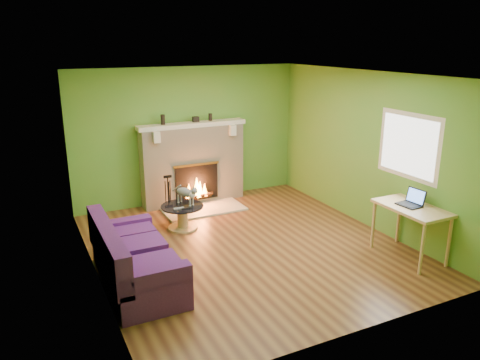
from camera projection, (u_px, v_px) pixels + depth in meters
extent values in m
plane|color=#562C18|center=(247.00, 246.00, 7.25)|extent=(5.00, 5.00, 0.00)
plane|color=white|center=(248.00, 75.00, 6.50)|extent=(5.00, 5.00, 0.00)
plane|color=#4C9430|center=(189.00, 135.00, 9.02)|extent=(5.00, 0.00, 5.00)
plane|color=#4C9430|center=(360.00, 222.00, 4.72)|extent=(5.00, 0.00, 5.00)
plane|color=#4C9430|center=(90.00, 185.00, 5.92)|extent=(0.00, 5.00, 5.00)
plane|color=#4C9430|center=(367.00, 150.00, 7.82)|extent=(0.00, 5.00, 5.00)
plane|color=silver|center=(409.00, 146.00, 6.97)|extent=(0.00, 1.20, 1.20)
plane|color=white|center=(408.00, 146.00, 6.97)|extent=(0.00, 1.06, 1.06)
cube|color=beige|center=(193.00, 165.00, 9.03)|extent=(2.00, 0.35, 1.50)
cube|color=black|center=(197.00, 183.00, 8.96)|extent=(0.85, 0.03, 0.68)
cube|color=#BC882F|center=(196.00, 165.00, 8.85)|extent=(0.91, 0.02, 0.04)
cylinder|color=black|center=(198.00, 197.00, 9.01)|extent=(0.55, 0.07, 0.07)
cube|color=beige|center=(192.00, 125.00, 8.78)|extent=(2.10, 0.28, 0.08)
cube|color=beige|center=(157.00, 137.00, 8.34)|extent=(0.12, 0.10, 0.20)
cube|color=beige|center=(232.00, 130.00, 8.97)|extent=(0.12, 0.10, 0.20)
cube|color=beige|center=(204.00, 209.00, 8.79)|extent=(1.50, 0.75, 0.03)
cube|color=beige|center=(192.00, 125.00, 8.78)|extent=(2.10, 0.28, 0.08)
cube|color=#47175A|center=(138.00, 268.00, 6.10)|extent=(0.85, 1.87, 0.42)
cube|color=#47175A|center=(108.00, 247.00, 5.84)|extent=(0.19, 1.87, 0.53)
cube|color=#47175A|center=(155.00, 278.00, 5.30)|extent=(0.85, 0.19, 0.21)
cube|color=#47175A|center=(122.00, 227.00, 6.74)|extent=(0.85, 0.19, 0.21)
cube|color=#47175A|center=(152.00, 265.00, 5.59)|extent=(0.67, 0.50, 0.12)
cube|color=#47175A|center=(138.00, 246.00, 6.12)|extent=(0.67, 0.50, 0.12)
cube|color=#47175A|center=(129.00, 231.00, 6.58)|extent=(0.67, 0.50, 0.12)
cylinder|color=tan|center=(183.00, 227.00, 7.94)|extent=(0.50, 0.50, 0.03)
cylinder|color=tan|center=(183.00, 217.00, 7.88)|extent=(0.18, 0.18, 0.35)
cylinder|color=black|center=(182.00, 206.00, 7.83)|extent=(0.72, 0.72, 0.02)
cube|color=tan|center=(412.00, 208.00, 6.68)|extent=(0.62, 1.06, 0.04)
cylinder|color=tan|center=(422.00, 249.00, 6.27)|extent=(0.05, 0.05, 0.74)
cylinder|color=tan|center=(449.00, 242.00, 6.49)|extent=(0.05, 0.05, 0.74)
cylinder|color=tan|center=(373.00, 225.00, 7.09)|extent=(0.05, 0.05, 0.74)
cylinder|color=tan|center=(399.00, 220.00, 7.31)|extent=(0.05, 0.05, 0.74)
cube|color=gray|center=(179.00, 208.00, 7.67)|extent=(0.17, 0.06, 0.02)
cube|color=black|center=(187.00, 208.00, 7.67)|extent=(0.16, 0.06, 0.02)
cylinder|color=black|center=(163.00, 120.00, 8.53)|extent=(0.08, 0.08, 0.18)
cylinder|color=black|center=(210.00, 117.00, 8.93)|extent=(0.07, 0.07, 0.14)
cube|color=black|center=(196.00, 119.00, 8.81)|extent=(0.12, 0.08, 0.10)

